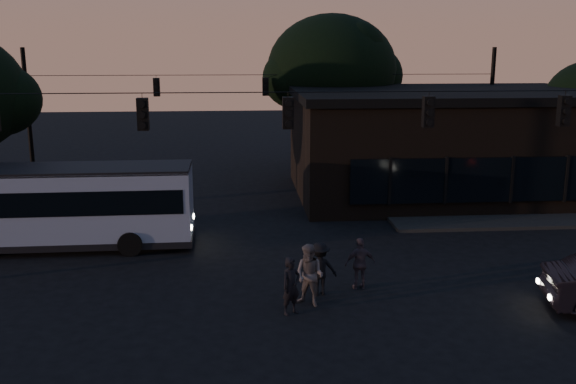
{
  "coord_description": "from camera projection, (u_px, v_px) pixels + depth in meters",
  "views": [
    {
      "loc": [
        -1.59,
        -16.11,
        7.66
      ],
      "look_at": [
        0.0,
        4.0,
        3.0
      ],
      "focal_mm": 40.0,
      "sensor_mm": 36.0,
      "label": 1
    }
  ],
  "objects": [
    {
      "name": "ground",
      "position": [
        300.0,
        332.0,
        17.49
      ],
      "size": [
        120.0,
        120.0,
        0.0
      ],
      "primitive_type": "plane",
      "color": "black",
      "rests_on": "ground"
    },
    {
      "name": "sidewalk_far_right",
      "position": [
        512.0,
        200.0,
        31.99
      ],
      "size": [
        14.0,
        10.0,
        0.15
      ],
      "primitive_type": "cube",
      "color": "black",
      "rests_on": "ground"
    },
    {
      "name": "building",
      "position": [
        443.0,
        142.0,
        33.09
      ],
      "size": [
        15.4,
        10.41,
        5.4
      ],
      "color": "black",
      "rests_on": "ground"
    },
    {
      "name": "tree_behind",
      "position": [
        332.0,
        70.0,
        37.78
      ],
      "size": [
        7.6,
        7.6,
        9.43
      ],
      "color": "black",
      "rests_on": "ground"
    },
    {
      "name": "signal_rig_near",
      "position": [
        288.0,
        148.0,
        20.38
      ],
      "size": [
        26.24,
        0.3,
        7.5
      ],
      "color": "black",
      "rests_on": "ground"
    },
    {
      "name": "signal_rig_far",
      "position": [
        266.0,
        107.0,
        35.97
      ],
      "size": [
        26.24,
        0.3,
        7.5
      ],
      "color": "black",
      "rests_on": "ground"
    },
    {
      "name": "bus",
      "position": [
        44.0,
        203.0,
        24.29
      ],
      "size": [
        11.24,
        2.89,
        3.16
      ],
      "rotation": [
        0.0,
        0.0,
        0.01
      ],
      "color": "gray",
      "rests_on": "ground"
    },
    {
      "name": "pedestrian_a",
      "position": [
        291.0,
        286.0,
        18.49
      ],
      "size": [
        0.74,
        0.68,
        1.71
      ],
      "primitive_type": "imported",
      "rotation": [
        0.0,
        0.0,
        0.59
      ],
      "color": "black",
      "rests_on": "ground"
    },
    {
      "name": "pedestrian_b",
      "position": [
        310.0,
        275.0,
        19.06
      ],
      "size": [
        1.16,
        1.11,
        1.9
      ],
      "primitive_type": "imported",
      "rotation": [
        0.0,
        0.0,
        -0.58
      ],
      "color": "#554D4D",
      "rests_on": "ground"
    },
    {
      "name": "pedestrian_c",
      "position": [
        360.0,
        264.0,
        20.39
      ],
      "size": [
        1.03,
        0.51,
        1.7
      ],
      "primitive_type": "imported",
      "rotation": [
        0.0,
        0.0,
        3.24
      ],
      "color": "#342A32",
      "rests_on": "ground"
    },
    {
      "name": "pedestrian_d",
      "position": [
        320.0,
        269.0,
        19.95
      ],
      "size": [
        1.14,
        0.71,
        1.69
      ],
      "primitive_type": "imported",
      "rotation": [
        0.0,
        0.0,
        3.22
      ],
      "color": "black",
      "rests_on": "ground"
    }
  ]
}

